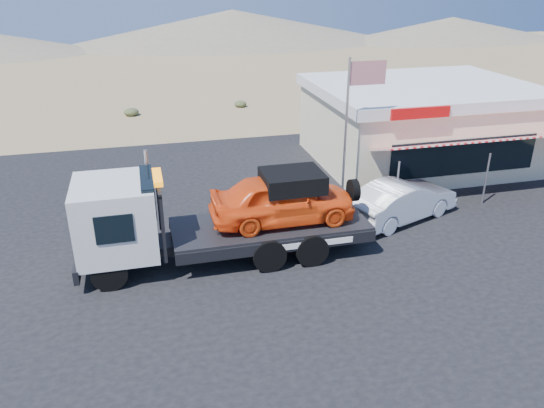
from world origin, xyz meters
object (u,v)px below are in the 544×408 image
(tow_truck, at_px, (218,212))
(white_sedan, at_px, (402,200))
(jerky_store, at_px, (420,123))
(flagpole, at_px, (352,117))

(tow_truck, height_order, white_sedan, tow_truck)
(white_sedan, bearing_deg, jerky_store, -53.78)
(white_sedan, distance_m, jerky_store, 7.47)
(tow_truck, relative_size, flagpole, 1.58)
(jerky_store, xyz_separation_m, flagpole, (-5.57, -4.47, 1.77))
(white_sedan, relative_size, flagpole, 0.79)
(tow_truck, height_order, flagpole, flagpole)
(tow_truck, xyz_separation_m, white_sedan, (7.35, 1.27, -0.91))
(jerky_store, distance_m, flagpole, 7.36)
(tow_truck, relative_size, jerky_store, 0.91)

